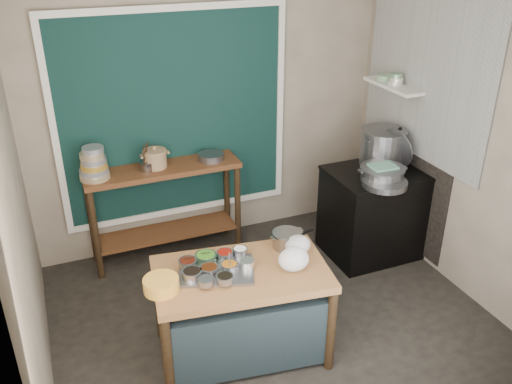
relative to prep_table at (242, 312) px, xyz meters
name	(u,v)px	position (x,y,z in m)	size (l,w,h in m)	color
floor	(270,317)	(0.37, 0.30, -0.39)	(3.50, 3.00, 0.02)	black
back_wall	(209,106)	(0.37, 1.81, 1.02)	(3.50, 0.02, 2.80)	gray
left_wall	(13,207)	(-1.39, 0.30, 1.02)	(0.02, 3.00, 2.80)	gray
right_wall	(463,132)	(2.13, 0.30, 1.02)	(0.02, 3.00, 2.80)	gray
curtain_panel	(175,117)	(0.02, 1.77, 0.98)	(2.10, 0.02, 1.90)	black
curtain_frame	(175,117)	(0.02, 1.76, 0.98)	(2.22, 0.03, 2.02)	beige
tile_panel	(427,65)	(2.10, 0.85, 1.48)	(0.02, 1.70, 1.70)	#B2B2AA
soot_patch	(404,178)	(2.11, 0.95, 0.32)	(0.01, 1.30, 1.30)	black
wall_shelf	(393,86)	(2.00, 1.15, 1.23)	(0.22, 0.70, 0.03)	beige
prep_table	(242,312)	(0.00, 0.00, 0.00)	(1.25, 0.72, 0.75)	brown
back_counter	(166,212)	(-0.18, 1.58, 0.10)	(1.45, 0.40, 0.95)	#4F2916
stove_block	(374,214)	(1.72, 0.85, 0.05)	(0.90, 0.68, 0.85)	black
stove_top	(379,173)	(1.72, 0.85, 0.49)	(0.92, 0.69, 0.03)	black
condiment_tray	(216,270)	(-0.17, 0.06, 0.39)	(0.53, 0.38, 0.02)	gray
condiment_bowls	(213,266)	(-0.19, 0.07, 0.43)	(0.54, 0.43, 0.06)	gray
yellow_basin	(161,285)	(-0.58, -0.01, 0.42)	(0.24, 0.24, 0.09)	#BC8920
saucepan	(287,240)	(0.44, 0.17, 0.44)	(0.23, 0.23, 0.13)	gray
plastic_bag_a	(294,259)	(0.35, -0.12, 0.46)	(0.23, 0.19, 0.17)	white
plastic_bag_b	(298,245)	(0.47, 0.05, 0.45)	(0.20, 0.17, 0.15)	white
bowl_stack	(94,165)	(-0.78, 1.56, 0.71)	(0.26, 0.26, 0.30)	tan
utensil_cup	(147,166)	(-0.32, 1.56, 0.62)	(0.13, 0.13, 0.08)	gray
ceramic_crock	(155,160)	(-0.23, 1.59, 0.65)	(0.23, 0.23, 0.15)	#88674A
wide_bowl	(211,157)	(0.30, 1.57, 0.61)	(0.25, 0.25, 0.06)	gray
stock_pot	(382,147)	(1.84, 1.00, 0.68)	(0.45, 0.45, 0.35)	gray
pot_lid	(396,148)	(1.92, 0.89, 0.70)	(0.40, 0.40, 0.02)	gray
steamer	(382,174)	(1.62, 0.67, 0.57)	(0.41, 0.41, 0.13)	gray
green_cloth	(383,166)	(1.62, 0.67, 0.65)	(0.23, 0.18, 0.02)	#59937A
shallow_pan	(385,183)	(1.59, 0.57, 0.53)	(0.40, 0.40, 0.05)	gray
shelf_bowl_stack	(396,79)	(2.00, 1.12, 1.29)	(0.14, 0.14, 0.11)	silver
shelf_bowl_green	(384,77)	(2.00, 1.30, 1.27)	(0.15, 0.15, 0.05)	gray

